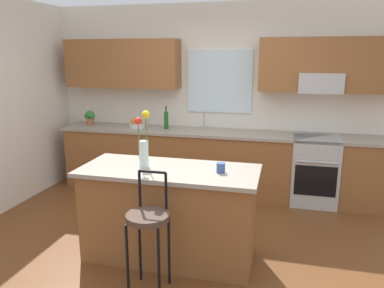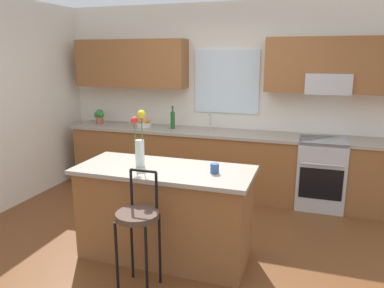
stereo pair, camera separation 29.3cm
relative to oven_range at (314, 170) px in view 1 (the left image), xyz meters
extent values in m
plane|color=brown|center=(-1.38, -1.68, -0.46)|extent=(14.00, 14.00, 0.00)
cube|color=silver|center=(-1.38, 0.38, 0.89)|extent=(5.60, 0.12, 2.70)
cube|color=brown|center=(-2.81, 0.15, 1.39)|extent=(1.73, 0.34, 0.70)
cube|color=brown|center=(0.06, 0.15, 1.39)|extent=(1.73, 0.34, 0.70)
cube|color=silver|center=(-1.38, 0.31, 1.14)|extent=(0.95, 0.03, 0.90)
cube|color=#B7BABC|center=(0.00, 0.12, 1.16)|extent=(0.56, 0.36, 0.26)
cube|color=brown|center=(-1.38, 0.02, -0.02)|extent=(4.50, 0.60, 0.88)
cube|color=#9E9384|center=(-1.38, 0.02, 0.44)|extent=(4.56, 0.64, 0.04)
cube|color=#B7BABC|center=(-1.57, 0.02, 0.39)|extent=(0.54, 0.38, 0.11)
cylinder|color=#B7BABC|center=(-1.57, 0.18, 0.57)|extent=(0.02, 0.02, 0.22)
cylinder|color=#B7BABC|center=(-1.57, 0.12, 0.68)|extent=(0.02, 0.12, 0.02)
cube|color=#B7BABC|center=(0.00, 0.00, 0.00)|extent=(0.60, 0.60, 0.92)
cube|color=black|center=(0.00, -0.29, -0.06)|extent=(0.52, 0.02, 0.40)
cylinder|color=#B7BABC|center=(0.00, -0.33, 0.20)|extent=(0.50, 0.02, 0.02)
cube|color=brown|center=(-1.48, -1.83, -0.02)|extent=(1.63, 0.66, 0.88)
cube|color=#9E9384|center=(-1.48, -1.83, 0.44)|extent=(1.71, 0.74, 0.04)
cylinder|color=black|center=(-1.61, -2.55, -0.13)|extent=(0.02, 0.02, 0.66)
cylinder|color=black|center=(-1.34, -2.55, -0.13)|extent=(0.02, 0.02, 0.66)
cylinder|color=black|center=(-1.61, -2.28, -0.13)|extent=(0.02, 0.02, 0.66)
cylinder|color=black|center=(-1.34, -2.28, -0.13)|extent=(0.02, 0.02, 0.66)
cylinder|color=#4C382D|center=(-1.48, -2.42, 0.23)|extent=(0.36, 0.36, 0.05)
cylinder|color=black|center=(-1.60, -2.28, 0.41)|extent=(0.02, 0.02, 0.32)
cylinder|color=black|center=(-1.36, -2.28, 0.41)|extent=(0.02, 0.02, 0.32)
cylinder|color=black|center=(-1.48, -2.28, 0.57)|extent=(0.23, 0.02, 0.02)
cylinder|color=silver|center=(-1.73, -1.84, 0.59)|extent=(0.09, 0.09, 0.26)
cylinder|color=#3D722D|center=(-1.69, -1.85, 0.76)|extent=(0.01, 0.01, 0.44)
sphere|color=yellow|center=(-1.69, -1.85, 0.98)|extent=(0.08, 0.08, 0.08)
cylinder|color=#3D722D|center=(-1.77, -1.84, 0.72)|extent=(0.01, 0.01, 0.37)
sphere|color=red|center=(-1.77, -1.84, 0.91)|extent=(0.07, 0.07, 0.07)
cylinder|color=#33518C|center=(-0.98, -1.83, 0.51)|extent=(0.08, 0.08, 0.09)
cylinder|color=silver|center=(-2.57, 0.02, 0.49)|extent=(0.24, 0.24, 0.06)
sphere|color=orange|center=(-2.51, 0.02, 0.56)|extent=(0.07, 0.07, 0.07)
sphere|color=orange|center=(-2.62, 0.02, 0.56)|extent=(0.07, 0.07, 0.07)
cylinder|color=#1E5923|center=(-2.10, 0.02, 0.58)|extent=(0.06, 0.06, 0.25)
cylinder|color=#1E5923|center=(-2.10, 0.02, 0.74)|extent=(0.03, 0.03, 0.07)
cylinder|color=black|center=(-2.10, 0.02, 0.78)|extent=(0.03, 0.03, 0.02)
cylinder|color=#9E5B3D|center=(-3.33, 0.02, 0.52)|extent=(0.11, 0.11, 0.11)
sphere|color=#2D7A33|center=(-3.33, 0.02, 0.63)|extent=(0.12, 0.12, 0.12)
sphere|color=#2D7A33|center=(-3.37, 0.03, 0.60)|extent=(0.11, 0.11, 0.11)
sphere|color=#2D7A33|center=(-3.29, 0.01, 0.61)|extent=(0.09, 0.09, 0.09)
camera|label=1|loc=(-0.45, -5.05, 1.52)|focal=34.64mm
camera|label=2|loc=(-0.16, -4.97, 1.52)|focal=34.64mm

